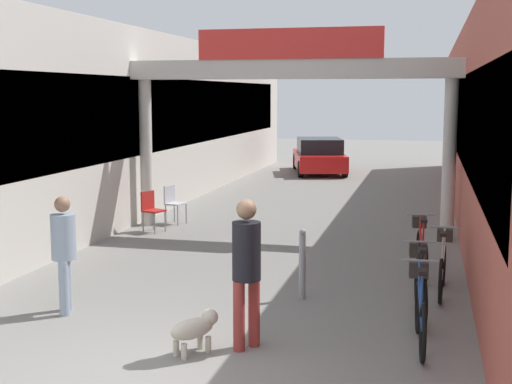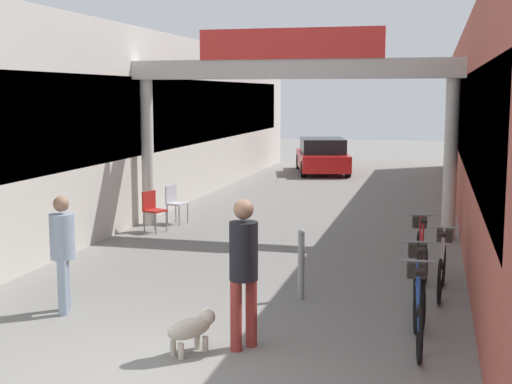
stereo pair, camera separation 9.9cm
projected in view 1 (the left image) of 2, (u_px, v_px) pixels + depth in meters
The scene contains 14 objects.
ground_plane at pixel (140, 378), 7.63m from camera, with size 80.00×80.00×0.00m, color gray.
storefront_left at pixel (122, 122), 19.10m from camera, with size 3.00×26.00×4.52m.
arcade_sign_gateway at pixel (290, 88), 15.26m from camera, with size 7.40×0.47×4.38m.
pedestrian_with_dog at pixel (246, 263), 8.38m from camera, with size 0.47×0.47×1.80m.
pedestrian_companion at pixel (64, 247), 9.77m from camera, with size 0.44×0.44×1.63m.
dog_on_leash at pixel (196, 328), 8.32m from camera, with size 0.56×0.67×0.49m.
bicycle_blue_nearest at pixel (420, 309), 8.62m from camera, with size 0.46×1.69×0.98m.
bicycle_black_second at pixel (420, 284), 9.75m from camera, with size 0.46×1.69×0.98m.
bicycle_silver_third at pixel (443, 265), 10.84m from camera, with size 0.46×1.69×0.98m.
bicycle_red_farthest at pixel (421, 248), 11.97m from camera, with size 0.46×1.69×0.98m.
bollard_post_metal at pixel (302, 263), 10.50m from camera, with size 0.10×0.10×1.05m.
cafe_chair_red_nearer at pixel (151, 207), 15.61m from camera, with size 0.51×0.51×0.89m.
cafe_chair_aluminium_farther at pixel (173, 201), 16.60m from camera, with size 0.49×0.49×0.89m.
parked_car_red at pixel (319, 156), 27.10m from camera, with size 2.67×4.31×1.33m.
Camera 1 is at (2.93, -6.79, 3.03)m, focal length 50.00 mm.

